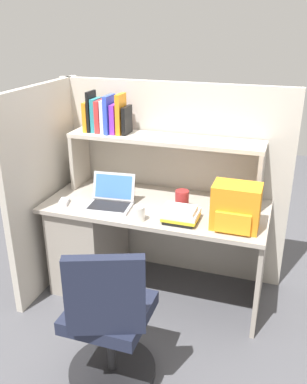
{
  "coord_description": "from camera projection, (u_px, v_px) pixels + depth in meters",
  "views": [
    {
      "loc": [
        0.84,
        -2.58,
        1.97
      ],
      "look_at": [
        0.0,
        -0.05,
        0.85
      ],
      "focal_mm": 38.74,
      "sensor_mm": 36.0,
      "label": 1
    }
  ],
  "objects": [
    {
      "name": "computer_mouse",
      "position": [
        64.0,
        202.0,
        3.0
      ],
      "size": [
        0.09,
        0.12,
        0.03
      ],
      "primitive_type": "cube",
      "rotation": [
        0.0,
        0.0,
        0.28
      ],
      "color": "silver",
      "rests_on": "desk"
    },
    {
      "name": "paper_cup",
      "position": [
        139.0,
        214.0,
        2.73
      ],
      "size": [
        0.08,
        0.08,
        0.1
      ],
      "primitive_type": "cylinder",
      "color": "white",
      "rests_on": "desk"
    },
    {
      "name": "cubicle_partition_left",
      "position": [
        48.0,
        187.0,
        3.17
      ],
      "size": [
        0.05,
        1.06,
        1.55
      ],
      "primitive_type": "cube",
      "color": "#BCB5A8",
      "rests_on": "ground_plane"
    },
    {
      "name": "desk_book_stack",
      "position": [
        180.0,
        214.0,
        2.73
      ],
      "size": [
        0.24,
        0.21,
        0.1
      ],
      "color": "black",
      "rests_on": "desk"
    },
    {
      "name": "cubicle_partition_rear",
      "position": [
        171.0,
        181.0,
        3.3
      ],
      "size": [
        1.84,
        0.05,
        1.55
      ],
      "primitive_type": "cube",
      "color": "#BCB5A8",
      "rests_on": "ground_plane"
    },
    {
      "name": "laptop",
      "position": [
        111.0,
        199.0,
        2.96
      ],
      "size": [
        0.33,
        0.29,
        0.22
      ],
      "color": "#B7BABF",
      "rests_on": "desk"
    },
    {
      "name": "ground_plane",
      "position": [
        155.0,
        289.0,
        3.27
      ],
      "size": [
        8.0,
        8.0,
        0.0
      ],
      "primitive_type": "plane",
      "color": "#4C4C51"
    },
    {
      "name": "reference_books_on_shelf",
      "position": [
        106.0,
        116.0,
        3.07
      ],
      "size": [
        0.34,
        0.18,
        0.3
      ],
      "color": "orange",
      "rests_on": "overhead_hutch"
    },
    {
      "name": "overhead_hutch",
      "position": [
        164.0,
        150.0,
        3.03
      ],
      "size": [
        1.44,
        0.28,
        0.45
      ],
      "color": "#B3A99C",
      "rests_on": "desk"
    },
    {
      "name": "desk",
      "position": [
        108.0,
        236.0,
        3.23
      ],
      "size": [
        1.6,
        0.7,
        0.73
      ],
      "color": "#AAA093",
      "rests_on": "ground_plane"
    },
    {
      "name": "snack_canister",
      "position": [
        182.0,
        200.0,
        2.9
      ],
      "size": [
        0.1,
        0.1,
        0.14
      ],
      "primitive_type": "cylinder",
      "color": "maroon",
      "rests_on": "desk"
    },
    {
      "name": "backpack",
      "position": [
        236.0,
        207.0,
        2.61
      ],
      "size": [
        0.3,
        0.23,
        0.29
      ],
      "color": "orange",
      "rests_on": "desk"
    },
    {
      "name": "office_chair",
      "position": [
        109.0,
        327.0,
        2.29
      ],
      "size": [
        0.53,
        0.55,
        0.93
      ],
      "rotation": [
        0.0,
        0.0,
        3.5
      ],
      "color": "black",
      "rests_on": "ground_plane"
    }
  ]
}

